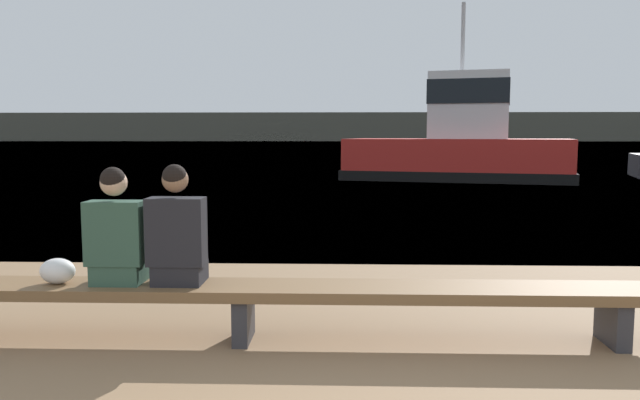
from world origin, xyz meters
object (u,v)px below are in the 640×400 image
at_px(person_right, 177,233).
at_px(person_left, 116,234).
at_px(shopping_bag, 58,271).
at_px(tugboat_red, 460,146).
at_px(bench_main, 243,295).

bearing_deg(person_right, person_left, 179.98).
relative_size(person_right, shopping_bag, 3.42).
bearing_deg(tugboat_red, bench_main, 179.14).
bearing_deg(person_right, tugboat_red, 72.71).
distance_m(person_left, tugboat_red, 18.60).
xyz_separation_m(person_left, tugboat_red, (5.96, 17.61, 0.34)).
bearing_deg(shopping_bag, bench_main, 0.24).
distance_m(person_right, tugboat_red, 18.45).
distance_m(person_right, shopping_bag, 1.00).
height_order(person_left, person_right, person_right).
distance_m(bench_main, person_right, 0.70).
relative_size(bench_main, shopping_bag, 22.91).
bearing_deg(bench_main, shopping_bag, -179.76).
xyz_separation_m(person_left, shopping_bag, (-0.48, -0.01, -0.30)).
bearing_deg(bench_main, tugboat_red, 74.23).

